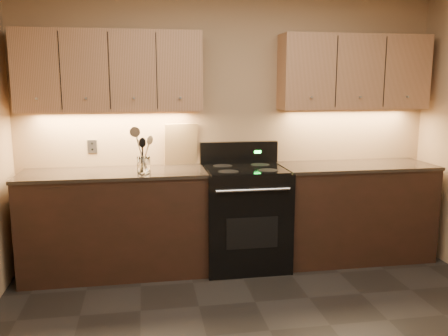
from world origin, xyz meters
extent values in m
cube|color=#9F835D|center=(0.00, 2.00, 1.30)|extent=(4.00, 0.04, 2.60)
cube|color=black|center=(-1.10, 1.70, 0.45)|extent=(1.60, 0.60, 0.90)
cube|color=#3D3127|center=(-1.10, 1.70, 0.92)|extent=(1.62, 0.62, 0.03)
cube|color=black|center=(1.18, 1.70, 0.45)|extent=(1.44, 0.60, 0.90)
cube|color=#3D3127|center=(1.18, 1.70, 0.92)|extent=(1.46, 0.62, 0.03)
cube|color=black|center=(0.08, 1.68, 0.46)|extent=(0.76, 0.65, 0.92)
cube|color=black|center=(0.08, 1.68, 0.93)|extent=(0.70, 0.60, 0.01)
cube|color=black|center=(0.08, 1.96, 1.03)|extent=(0.76, 0.07, 0.22)
cube|color=#19FF33|center=(0.26, 1.92, 1.04)|extent=(0.06, 0.00, 0.03)
cylinder|color=silver|center=(0.08, 1.34, 0.80)|extent=(0.65, 0.02, 0.02)
cube|color=black|center=(0.08, 1.35, 0.41)|extent=(0.46, 0.00, 0.28)
cylinder|color=black|center=(-0.10, 1.53, 0.93)|extent=(0.18, 0.18, 0.00)
cylinder|color=black|center=(0.26, 1.53, 0.93)|extent=(0.18, 0.18, 0.00)
cylinder|color=black|center=(-0.10, 1.82, 0.93)|extent=(0.18, 0.18, 0.00)
cylinder|color=black|center=(0.26, 1.82, 0.93)|extent=(0.18, 0.18, 0.00)
cube|color=tan|center=(-1.10, 1.85, 1.80)|extent=(1.60, 0.30, 0.70)
cube|color=tan|center=(1.18, 1.85, 1.80)|extent=(1.44, 0.30, 0.70)
cube|color=#B2B5BA|center=(-1.30, 1.99, 1.12)|extent=(0.08, 0.01, 0.12)
cylinder|color=white|center=(-0.83, 1.59, 1.00)|extent=(0.14, 0.14, 0.14)
cylinder|color=white|center=(-0.83, 1.59, 0.94)|extent=(0.11, 0.11, 0.02)
cube|color=tan|center=(-0.48, 1.96, 1.13)|extent=(0.32, 0.12, 0.40)
camera|label=1|loc=(-0.83, -2.50, 1.70)|focal=38.00mm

